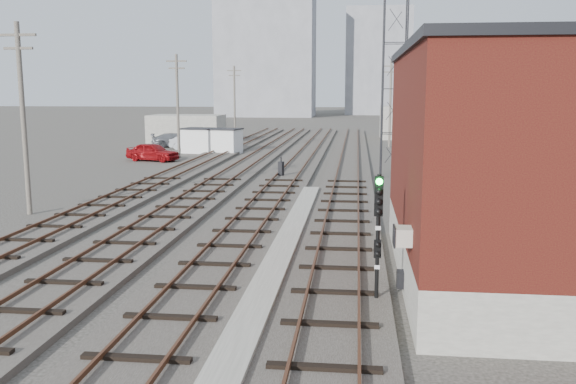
# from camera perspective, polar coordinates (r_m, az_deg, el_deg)

# --- Properties ---
(ground) EXTENTS (320.00, 320.00, 0.00)m
(ground) POSITION_cam_1_polar(r_m,az_deg,el_deg) (67.48, 3.82, 4.43)
(ground) COLOR #282621
(ground) RESTS_ON ground
(track_right) EXTENTS (3.20, 90.00, 0.39)m
(track_right) POSITION_cam_1_polar(r_m,az_deg,el_deg) (46.52, 5.69, 2.29)
(track_right) COLOR #332D28
(track_right) RESTS_ON ground
(track_mid_right) EXTENTS (3.20, 90.00, 0.39)m
(track_mid_right) POSITION_cam_1_polar(r_m,az_deg,el_deg) (46.74, 0.77, 2.36)
(track_mid_right) COLOR #332D28
(track_mid_right) RESTS_ON ground
(track_mid_left) EXTENTS (3.20, 90.00, 0.39)m
(track_mid_left) POSITION_cam_1_polar(r_m,az_deg,el_deg) (47.30, -4.06, 2.43)
(track_mid_left) COLOR #332D28
(track_mid_left) RESTS_ON ground
(track_left) EXTENTS (3.20, 90.00, 0.39)m
(track_left) POSITION_cam_1_polar(r_m,az_deg,el_deg) (48.18, -8.74, 2.47)
(track_left) COLOR #332D28
(track_left) RESTS_ON ground
(platform_curb) EXTENTS (0.90, 28.00, 0.26)m
(platform_curb) POSITION_cam_1_polar(r_m,az_deg,el_deg) (22.07, -0.49, -5.61)
(platform_curb) COLOR gray
(platform_curb) RESTS_ON ground
(brick_building) EXTENTS (6.54, 12.20, 7.22)m
(brick_building) POSITION_cam_1_polar(r_m,az_deg,el_deg) (19.78, 19.33, 2.44)
(brick_building) COLOR gray
(brick_building) RESTS_ON ground
(lattice_tower) EXTENTS (1.60, 1.60, 15.00)m
(lattice_tower) POSITION_cam_1_polar(r_m,az_deg,el_deg) (42.26, 9.93, 11.52)
(lattice_tower) COLOR black
(lattice_tower) RESTS_ON ground
(utility_pole_left_a) EXTENTS (1.80, 0.24, 9.00)m
(utility_pole_left_a) POSITION_cam_1_polar(r_m,az_deg,el_deg) (31.33, -23.56, 6.72)
(utility_pole_left_a) COLOR #595147
(utility_pole_left_a) RESTS_ON ground
(utility_pole_left_b) EXTENTS (1.80, 0.24, 9.00)m
(utility_pole_left_b) POSITION_cam_1_polar(r_m,az_deg,el_deg) (54.44, -10.29, 8.17)
(utility_pole_left_b) COLOR #595147
(utility_pole_left_b) RESTS_ON ground
(utility_pole_left_c) EXTENTS (1.80, 0.24, 9.00)m
(utility_pole_left_c) POSITION_cam_1_polar(r_m,az_deg,el_deg) (78.72, -5.03, 8.63)
(utility_pole_left_c) COLOR #595147
(utility_pole_left_c) RESTS_ON ground
(utility_pole_right_a) EXTENTS (1.80, 0.24, 9.00)m
(utility_pole_right_a) POSITION_cam_1_polar(r_m,az_deg,el_deg) (35.34, 12.10, 7.51)
(utility_pole_right_a) COLOR #595147
(utility_pole_right_a) RESTS_ON ground
(utility_pole_right_b) EXTENTS (1.80, 0.24, 9.00)m
(utility_pole_right_b) POSITION_cam_1_polar(r_m,az_deg,el_deg) (65.25, 9.55, 8.37)
(utility_pole_right_b) COLOR #595147
(utility_pole_right_b) RESTS_ON ground
(apartment_left) EXTENTS (22.00, 14.00, 30.00)m
(apartment_left) POSITION_cam_1_polar(r_m,az_deg,el_deg) (144.00, -2.04, 13.07)
(apartment_left) COLOR gray
(apartment_left) RESTS_ON ground
(apartment_right) EXTENTS (16.00, 12.00, 26.00)m
(apartment_right) POSITION_cam_1_polar(r_m,az_deg,el_deg) (157.39, 8.42, 11.94)
(apartment_right) COLOR gray
(apartment_right) RESTS_ON ground
(shed_left) EXTENTS (8.00, 5.00, 3.20)m
(shed_left) POSITION_cam_1_polar(r_m,az_deg,el_deg) (69.94, -9.45, 5.82)
(shed_left) COLOR gray
(shed_left) RESTS_ON ground
(shed_right) EXTENTS (6.00, 6.00, 4.00)m
(shed_right) POSITION_cam_1_polar(r_m,az_deg,el_deg) (77.48, 10.89, 6.41)
(shed_right) COLOR gray
(shed_right) RESTS_ON ground
(signal_mast) EXTENTS (0.40, 0.40, 3.65)m
(signal_mast) POSITION_cam_1_polar(r_m,az_deg,el_deg) (16.76, 8.41, -3.66)
(signal_mast) COLOR gray
(signal_mast) RESTS_ON ground
(switch_stand) EXTENTS (0.41, 0.41, 1.36)m
(switch_stand) POSITION_cam_1_polar(r_m,az_deg,el_deg) (41.23, -0.65, 2.17)
(switch_stand) COLOR black
(switch_stand) RESTS_ON ground
(site_trailer) EXTENTS (6.03, 3.59, 2.38)m
(site_trailer) POSITION_cam_1_polar(r_m,az_deg,el_deg) (58.56, -7.14, 4.80)
(site_trailer) COLOR white
(site_trailer) RESTS_ON ground
(car_red) EXTENTS (4.86, 2.93, 1.55)m
(car_red) POSITION_cam_1_polar(r_m,az_deg,el_deg) (52.81, -12.55, 3.69)
(car_red) COLOR maroon
(car_red) RESTS_ON ground
(car_silver) EXTENTS (4.73, 2.74, 1.48)m
(car_silver) POSITION_cam_1_polar(r_m,az_deg,el_deg) (62.01, -8.99, 4.58)
(car_silver) COLOR #B5B8BD
(car_silver) RESTS_ON ground
(car_grey) EXTENTS (5.44, 3.37, 1.47)m
(car_grey) POSITION_cam_1_polar(r_m,az_deg,el_deg) (65.53, -10.47, 4.79)
(car_grey) COLOR slate
(car_grey) RESTS_ON ground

